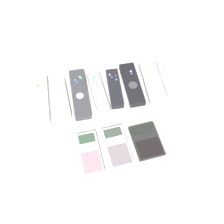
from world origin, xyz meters
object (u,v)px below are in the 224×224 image
Objects in this scene: remote_0 at (40,100)px; calculator_1 at (117,147)px; remote_2 at (80,94)px; remote_3 at (98,92)px; calculator_0 at (90,153)px; remote_5 at (132,84)px; remote_6 at (151,82)px; remote_4 at (115,88)px; remote_1 at (60,99)px; remote_7 at (169,78)px; calculator_2 at (147,141)px.

remote_0 reaches higher than calculator_1.
remote_3 is (0.06, -0.00, -0.00)m from remote_2.
remote_0 is 0.27m from calculator_0.
remote_6 reaches higher than remote_5.
remote_6 is 0.34m from calculator_0.
calculator_1 is at bearing 2.26° from calculator_0.
remote_4 is at bearing 76.13° from calculator_1.
remote_7 is (0.39, 0.01, 0.00)m from remote_1.
remote_0 is 0.26m from remote_4.
remote_4 is at bearing 59.49° from calculator_0.
calculator_0 reaches higher than calculator_2.
remote_7 is 0.40m from calculator_0.
remote_4 is (0.26, -0.00, 0.00)m from remote_0.
remote_2 reaches higher than calculator_2.
remote_2 is (0.14, -0.00, 0.00)m from remote_0.
calculator_0 is 1.00× the size of calculator_1.
calculator_1 is (0.22, -0.23, -0.00)m from remote_0.
remote_6 is at bearing -5.90° from remote_5.
remote_3 is 1.24× the size of calculator_1.
calculator_1 is at bearing -135.12° from remote_7.
calculator_2 is (0.10, 0.00, -0.00)m from calculator_1.
calculator_2 is at bearing -33.18° from remote_0.
remote_6 is 1.32× the size of calculator_1.
remote_3 is at bearing -178.38° from remote_6.
remote_2 reaches higher than calculator_0.
remote_4 is at bearing -175.25° from remote_5.
remote_0 is at bearing 179.76° from remote_2.
calculator_2 is (-0.01, -0.22, -0.01)m from remote_5.
remote_2 reaches higher than remote_3.
remote_6 is 0.07m from remote_7.
remote_7 is (0.20, 0.01, -0.00)m from remote_4.
remote_7 is (0.07, 0.01, -0.00)m from remote_6.
calculator_1 is 0.10m from calculator_2.
calculator_2 is (-0.08, -0.22, -0.01)m from remote_6.
remote_4 and remote_5 have the same top height.
remote_0 is 0.32m from remote_5.
remote_0 is at bearing -178.39° from remote_7.
calculator_1 is (-0.17, -0.22, -0.00)m from remote_6.
remote_6 reaches higher than remote_2.
calculator_1 is at bearing -67.92° from remote_2.
remote_5 is at bearing 49.28° from calculator_0.
remote_4 is 1.00× the size of remote_7.
remote_4 is 1.12× the size of calculator_1.
remote_0 reaches higher than calculator_0.
calculator_2 is at bearing -91.67° from remote_5.
remote_4 is at bearing 1.15° from remote_0.
remote_6 is 1.50× the size of calculator_2.
calculator_1 is (0.15, -0.22, -0.00)m from remote_1.
calculator_0 is at bearing -58.11° from remote_0.
remote_2 is 0.06m from remote_3.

